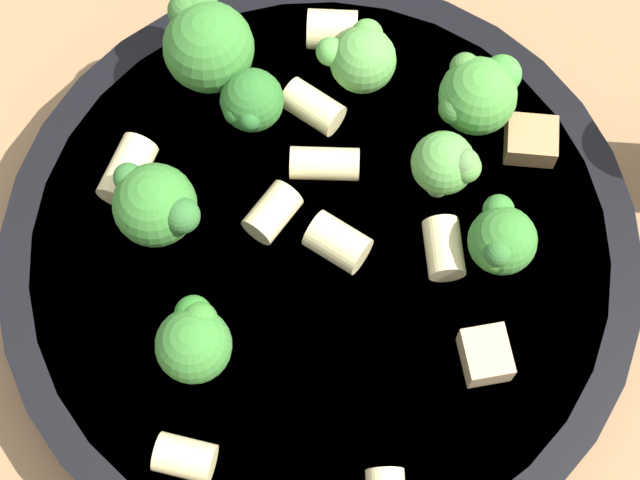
% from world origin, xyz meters
% --- Properties ---
extents(ground_plane, '(2.00, 2.00, 0.00)m').
position_xyz_m(ground_plane, '(0.00, 0.00, 0.00)').
color(ground_plane, '#936D47').
extents(pasta_bowl, '(0.27, 0.27, 0.03)m').
position_xyz_m(pasta_bowl, '(0.00, 0.00, 0.02)').
color(pasta_bowl, black).
rests_on(pasta_bowl, ground_plane).
extents(broccoli_floret_0, '(0.03, 0.03, 0.03)m').
position_xyz_m(broccoli_floret_0, '(0.07, 0.00, 0.05)').
color(broccoli_floret_0, '#9EC175').
rests_on(broccoli_floret_0, pasta_bowl).
extents(broccoli_floret_1, '(0.03, 0.03, 0.03)m').
position_xyz_m(broccoli_floret_1, '(-0.03, 0.06, 0.05)').
color(broccoli_floret_1, '#93B766').
rests_on(broccoli_floret_1, pasta_bowl).
extents(broccoli_floret_2, '(0.04, 0.03, 0.04)m').
position_xyz_m(broccoli_floret_2, '(-0.07, 0.01, 0.05)').
color(broccoli_floret_2, '#84AD60').
rests_on(broccoli_floret_2, pasta_bowl).
extents(broccoli_floret_3, '(0.03, 0.03, 0.04)m').
position_xyz_m(broccoli_floret_3, '(-0.04, -0.05, 0.06)').
color(broccoli_floret_3, '#84AD60').
rests_on(broccoli_floret_3, pasta_bowl).
extents(broccoli_floret_4, '(0.03, 0.03, 0.04)m').
position_xyz_m(broccoli_floret_4, '(0.05, 0.03, 0.06)').
color(broccoli_floret_4, '#9EC175').
rests_on(broccoli_floret_4, pasta_bowl).
extents(broccoli_floret_5, '(0.04, 0.04, 0.04)m').
position_xyz_m(broccoli_floret_5, '(-0.05, 0.08, 0.06)').
color(broccoli_floret_5, '#93B766').
rests_on(broccoli_floret_5, pasta_bowl).
extents(broccoli_floret_6, '(0.03, 0.03, 0.04)m').
position_xyz_m(broccoli_floret_6, '(0.06, 0.06, 0.06)').
color(broccoli_floret_6, '#84AD60').
rests_on(broccoli_floret_6, pasta_bowl).
extents(broccoli_floret_7, '(0.03, 0.03, 0.03)m').
position_xyz_m(broccoli_floret_7, '(0.01, 0.08, 0.05)').
color(broccoli_floret_7, '#9EC175').
rests_on(broccoli_floret_7, pasta_bowl).
extents(rigatoni_0, '(0.03, 0.03, 0.01)m').
position_xyz_m(rigatoni_0, '(-0.02, 0.01, 0.04)').
color(rigatoni_0, beige).
rests_on(rigatoni_0, pasta_bowl).
extents(rigatoni_1, '(0.03, 0.01, 0.01)m').
position_xyz_m(rigatoni_1, '(-0.00, 0.04, 0.04)').
color(rigatoni_1, beige).
rests_on(rigatoni_1, pasta_bowl).
extents(rigatoni_3, '(0.02, 0.02, 0.02)m').
position_xyz_m(rigatoni_3, '(-0.05, -0.09, 0.04)').
color(rigatoni_3, beige).
rests_on(rigatoni_3, pasta_bowl).
extents(rigatoni_4, '(0.02, 0.03, 0.02)m').
position_xyz_m(rigatoni_4, '(-0.08, 0.03, 0.04)').
color(rigatoni_4, beige).
rests_on(rigatoni_4, pasta_bowl).
extents(rigatoni_5, '(0.03, 0.03, 0.02)m').
position_xyz_m(rigatoni_5, '(0.01, 0.00, 0.04)').
color(rigatoni_5, beige).
rests_on(rigatoni_5, pasta_bowl).
extents(rigatoni_6, '(0.03, 0.03, 0.01)m').
position_xyz_m(rigatoni_6, '(-0.01, 0.06, 0.04)').
color(rigatoni_6, beige).
rests_on(rigatoni_6, pasta_bowl).
extents(rigatoni_7, '(0.02, 0.02, 0.02)m').
position_xyz_m(rigatoni_7, '(0.00, 0.10, 0.04)').
color(rigatoni_7, beige).
rests_on(rigatoni_7, pasta_bowl).
extents(rigatoni_8, '(0.02, 0.03, 0.02)m').
position_xyz_m(rigatoni_8, '(0.05, -0.00, 0.04)').
color(rigatoni_8, beige).
rests_on(rigatoni_8, pasta_bowl).
extents(chicken_chunk_0, '(0.02, 0.02, 0.01)m').
position_xyz_m(chicken_chunk_0, '(0.09, 0.05, 0.04)').
color(chicken_chunk_0, '#A87A4C').
rests_on(chicken_chunk_0, pasta_bowl).
extents(chicken_chunk_1, '(0.02, 0.02, 0.01)m').
position_xyz_m(chicken_chunk_1, '(0.07, -0.04, 0.04)').
color(chicken_chunk_1, tan).
rests_on(chicken_chunk_1, pasta_bowl).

